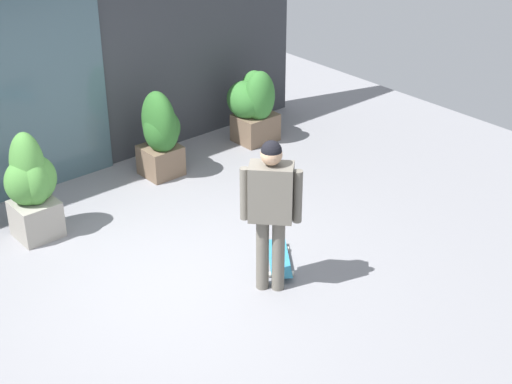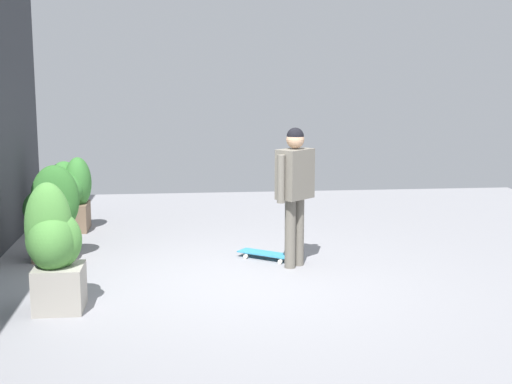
# 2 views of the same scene
# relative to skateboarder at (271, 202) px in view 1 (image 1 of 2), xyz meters

# --- Properties ---
(ground_plane) EXTENTS (12.00, 12.00, 0.00)m
(ground_plane) POSITION_rel_skateboarder_xyz_m (-0.58, 0.79, -1.01)
(ground_plane) COLOR gray
(building_facade) EXTENTS (8.16, 0.31, 3.40)m
(building_facade) POSITION_rel_skateboarder_xyz_m (-0.58, 3.70, 0.68)
(building_facade) COLOR #383A3F
(building_facade) RESTS_ON ground_plane
(skateboarder) EXTENTS (0.48, 0.49, 1.65)m
(skateboarder) POSITION_rel_skateboarder_xyz_m (0.00, 0.00, 0.00)
(skateboarder) COLOR #666056
(skateboarder) RESTS_ON ground_plane
(skateboard) EXTENTS (0.63, 0.74, 0.08)m
(skateboard) POSITION_rel_skateboarder_xyz_m (0.37, 0.27, -0.95)
(skateboard) COLOR teal
(skateboard) RESTS_ON ground_plane
(planter_box_left) EXTENTS (0.65, 0.67, 1.07)m
(planter_box_left) POSITION_rel_skateboarder_xyz_m (2.29, 2.93, -0.44)
(planter_box_left) COLOR brown
(planter_box_left) RESTS_ON ground_plane
(planter_box_right) EXTENTS (0.60, 0.54, 1.25)m
(planter_box_right) POSITION_rel_skateboarder_xyz_m (-1.30, 2.55, -0.37)
(planter_box_right) COLOR gray
(planter_box_right) RESTS_ON ground_plane
(planter_box_mid) EXTENTS (0.58, 0.71, 1.17)m
(planter_box_mid) POSITION_rel_skateboarder_xyz_m (0.67, 2.89, -0.40)
(planter_box_mid) COLOR brown
(planter_box_mid) RESTS_ON ground_plane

